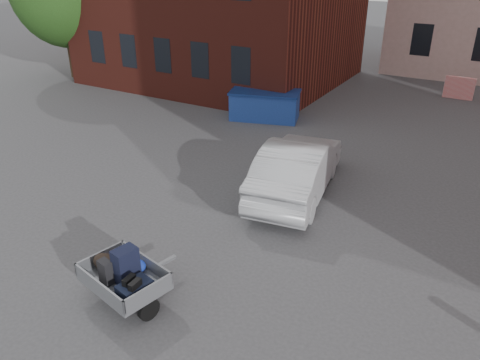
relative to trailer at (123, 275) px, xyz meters
The scene contains 4 objects.
ground 3.42m from the trailer, 72.85° to the left, with size 120.00×120.00×0.00m, color #38383A.
trailer is the anchor object (origin of this frame).
dumpster 11.49m from the trailer, 104.29° to the left, with size 3.04×2.16×1.15m.
silver_car 5.91m from the trailer, 80.66° to the left, with size 1.65×4.73×1.56m, color #A9ABB0.
Camera 1 is at (4.55, -8.26, 6.13)m, focal length 35.00 mm.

